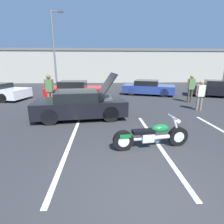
% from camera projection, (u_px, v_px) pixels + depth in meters
% --- Properties ---
extents(ground_plane, '(80.00, 80.00, 0.00)m').
position_uv_depth(ground_plane, '(148.00, 202.00, 3.23)').
color(ground_plane, '#2D2D30').
extents(parking_stripe_foreground, '(0.12, 5.22, 0.01)m').
position_uv_depth(parking_stripe_foreground, '(70.00, 144.00, 5.54)').
color(parking_stripe_foreground, white).
rests_on(parking_stripe_foreground, ground).
extents(parking_stripe_middle, '(0.12, 5.22, 0.01)m').
position_uv_depth(parking_stripe_middle, '(156.00, 142.00, 5.69)').
color(parking_stripe_middle, white).
rests_on(parking_stripe_middle, ground).
extents(far_building, '(32.00, 4.20, 4.40)m').
position_uv_depth(far_building, '(107.00, 65.00, 24.85)').
color(far_building, '#B2AD9E').
rests_on(far_building, ground).
extents(light_pole, '(1.21, 0.28, 7.32)m').
position_uv_depth(light_pole, '(55.00, 47.00, 17.04)').
color(light_pole, slate).
rests_on(light_pole, ground).
extents(motorcycle, '(2.34, 0.70, 0.94)m').
position_uv_depth(motorcycle, '(151.00, 136.00, 5.23)').
color(motorcycle, black).
rests_on(motorcycle, ground).
extents(show_car_hood_open, '(4.28, 2.28, 2.05)m').
position_uv_depth(show_car_hood_open, '(81.00, 104.00, 8.12)').
color(show_car_hood_open, black).
rests_on(show_car_hood_open, ground).
extents(parked_car_mid_right_row, '(4.47, 3.19, 1.17)m').
position_uv_depth(parked_car_mid_right_row, '(148.00, 88.00, 14.36)').
color(parked_car_mid_right_row, navy).
rests_on(parked_car_mid_right_row, ground).
extents(parked_car_mid_left_row, '(4.38, 2.10, 1.22)m').
position_uv_depth(parked_car_mid_left_row, '(75.00, 89.00, 13.29)').
color(parked_car_mid_left_row, red).
rests_on(parked_car_mid_left_row, ground).
extents(parked_car_right_row, '(5.03, 3.50, 1.24)m').
position_uv_depth(parked_car_right_row, '(222.00, 89.00, 13.36)').
color(parked_car_right_row, black).
rests_on(parked_car_right_row, ground).
extents(spectator_near_motorcycle, '(0.52, 0.21, 1.59)m').
position_uv_depth(spectator_near_motorcycle, '(200.00, 93.00, 9.34)').
color(spectator_near_motorcycle, gray).
rests_on(spectator_near_motorcycle, ground).
extents(spectator_by_show_car, '(0.52, 0.24, 1.86)m').
position_uv_depth(spectator_by_show_car, '(49.00, 88.00, 10.03)').
color(spectator_by_show_car, gray).
rests_on(spectator_by_show_car, ground).
extents(spectator_midground, '(0.52, 0.23, 1.78)m').
position_uv_depth(spectator_midground, '(191.00, 86.00, 11.23)').
color(spectator_midground, brown).
rests_on(spectator_midground, ground).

